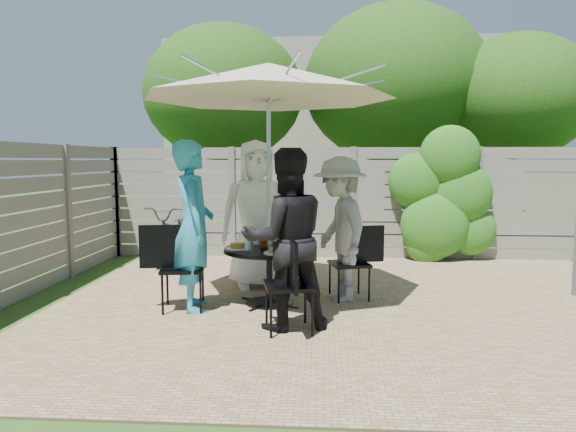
# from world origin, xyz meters

# --- Properties ---
(backyard_envelope) EXTENTS (60.00, 60.00, 5.00)m
(backyard_envelope) POSITION_xyz_m (0.09, 10.29, 2.61)
(backyard_envelope) COLOR #32531A
(backyard_envelope) RESTS_ON ground
(patio_table) EXTENTS (1.25, 1.25, 0.66)m
(patio_table) POSITION_xyz_m (-1.09, 0.17, 0.46)
(patio_table) COLOR black
(patio_table) RESTS_ON ground
(umbrella) EXTENTS (3.44, 3.44, 2.67)m
(umbrella) POSITION_xyz_m (-1.09, 0.17, 2.48)
(umbrella) COLOR silver
(umbrella) RESTS_ON ground
(chair_back) EXTENTS (0.52, 0.65, 0.86)m
(chair_back) POSITION_xyz_m (-1.37, 1.09, 0.26)
(chair_back) COLOR black
(chair_back) RESTS_ON ground
(person_back) EXTENTS (1.06, 0.84, 1.89)m
(person_back) POSITION_xyz_m (-1.33, 0.96, 0.94)
(person_back) COLOR white
(person_back) RESTS_ON ground
(chair_left) EXTENTS (0.71, 0.52, 0.95)m
(chair_left) POSITION_xyz_m (-2.02, -0.11, 0.28)
(chair_left) COLOR black
(chair_left) RESTS_ON ground
(person_left) EXTENTS (0.62, 0.77, 1.85)m
(person_left) POSITION_xyz_m (-1.89, -0.07, 0.92)
(person_left) COLOR teal
(person_left) RESTS_ON ground
(chair_front) EXTENTS (0.53, 0.70, 0.93)m
(chair_front) POSITION_xyz_m (-0.81, -0.75, 0.28)
(chair_front) COLOR black
(chair_front) RESTS_ON ground
(person_front) EXTENTS (1.01, 0.88, 1.75)m
(person_front) POSITION_xyz_m (-0.85, -0.62, 0.87)
(person_front) COLOR black
(person_front) RESTS_ON ground
(chair_right) EXTENTS (0.67, 0.51, 0.87)m
(chair_right) POSITION_xyz_m (-0.17, 0.45, 0.26)
(chair_right) COLOR black
(chair_right) RESTS_ON ground
(person_right) EXTENTS (0.91, 1.22, 1.68)m
(person_right) POSITION_xyz_m (-0.30, 0.41, 0.84)
(person_right) COLOR #999794
(person_right) RESTS_ON ground
(plate_back) EXTENTS (0.26, 0.26, 0.06)m
(plate_back) POSITION_xyz_m (-1.20, 0.52, 0.68)
(plate_back) COLOR white
(plate_back) RESTS_ON patio_table
(plate_left) EXTENTS (0.26, 0.26, 0.06)m
(plate_left) POSITION_xyz_m (-1.44, 0.07, 0.68)
(plate_left) COLOR white
(plate_left) RESTS_ON patio_table
(plate_front) EXTENTS (0.26, 0.26, 0.06)m
(plate_front) POSITION_xyz_m (-0.99, -0.17, 0.68)
(plate_front) COLOR white
(plate_front) RESTS_ON patio_table
(plate_right) EXTENTS (0.26, 0.26, 0.06)m
(plate_right) POSITION_xyz_m (-0.75, 0.28, 0.68)
(plate_right) COLOR white
(plate_right) RESTS_ON patio_table
(glass_back) EXTENTS (0.07, 0.07, 0.14)m
(glass_back) POSITION_xyz_m (-1.27, 0.39, 0.73)
(glass_back) COLOR silver
(glass_back) RESTS_ON patio_table
(glass_left) EXTENTS (0.07, 0.07, 0.14)m
(glass_left) POSITION_xyz_m (-1.31, -0.01, 0.73)
(glass_left) COLOR silver
(glass_left) RESTS_ON patio_table
(glass_front) EXTENTS (0.07, 0.07, 0.14)m
(glass_front) POSITION_xyz_m (-0.92, -0.05, 0.73)
(glass_front) COLOR silver
(glass_front) RESTS_ON patio_table
(syrup_jug) EXTENTS (0.09, 0.09, 0.16)m
(syrup_jug) POSITION_xyz_m (-1.16, 0.20, 0.74)
(syrup_jug) COLOR #59280C
(syrup_jug) RESTS_ON patio_table
(coffee_cup) EXTENTS (0.08, 0.08, 0.12)m
(coffee_cup) POSITION_xyz_m (-1.06, 0.41, 0.72)
(coffee_cup) COLOR #C6B293
(coffee_cup) RESTS_ON patio_table
(bicycle) EXTENTS (0.75, 1.80, 0.92)m
(bicycle) POSITION_xyz_m (-2.87, 2.60, 0.46)
(bicycle) COLOR #333338
(bicycle) RESTS_ON ground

